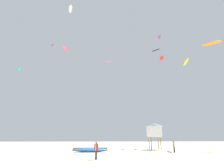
% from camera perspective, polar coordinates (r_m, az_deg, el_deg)
% --- Properties ---
extents(person_foreground, '(0.37, 0.53, 1.63)m').
position_cam_1_polar(person_foreground, '(18.78, -4.71, -18.64)').
color(person_foreground, '#2D2D33').
rests_on(person_foreground, ground).
extents(person_left, '(0.37, 0.42, 1.55)m').
position_cam_1_polar(person_left, '(27.31, 17.92, -16.97)').
color(person_left, '#2D2D33').
rests_on(person_left, ground).
extents(kite_grounded_near, '(5.06, 1.62, 0.61)m').
position_cam_1_polar(kite_grounded_near, '(27.31, -6.51, -18.87)').
color(kite_grounded_near, blue).
rests_on(kite_grounded_near, ground).
extents(lifeguard_tower, '(2.30, 2.30, 4.15)m').
position_cam_1_polar(lifeguard_tower, '(32.51, 12.39, -13.12)').
color(lifeguard_tower, '#8C704C').
rests_on(lifeguard_tower, ground).
extents(kite_aloft_0, '(1.52, 2.17, 0.44)m').
position_cam_1_polar(kite_aloft_0, '(57.39, -17.37, 11.00)').
color(kite_aloft_0, purple).
extents(kite_aloft_1, '(1.69, 3.52, 0.85)m').
position_cam_1_polar(kite_aloft_1, '(38.06, 21.14, 6.13)').
color(kite_aloft_1, yellow).
extents(kite_aloft_2, '(1.83, 2.54, 0.32)m').
position_cam_1_polar(kite_aloft_2, '(47.00, -25.85, 4.05)').
color(kite_aloft_2, '#19B29E').
extents(kite_aloft_3, '(2.18, 2.27, 0.60)m').
position_cam_1_polar(kite_aloft_3, '(54.02, 12.89, 9.77)').
color(kite_aloft_3, '#2D2D33').
extents(kite_aloft_4, '(2.41, 1.16, 0.24)m').
position_cam_1_polar(kite_aloft_4, '(53.90, -1.01, 6.68)').
color(kite_aloft_4, '#E5598C').
extents(kite_aloft_5, '(1.31, 2.79, 0.53)m').
position_cam_1_polar(kite_aloft_5, '(43.50, -12.25, 20.98)').
color(kite_aloft_5, white).
extents(kite_aloft_6, '(1.01, 2.16, 0.33)m').
position_cam_1_polar(kite_aloft_6, '(48.32, 13.90, 13.44)').
color(kite_aloft_6, purple).
extents(kite_aloft_7, '(3.69, 3.04, 0.51)m').
position_cam_1_polar(kite_aloft_7, '(43.40, 27.55, 10.72)').
color(kite_aloft_7, orange).
extents(kite_aloft_8, '(1.15, 2.83, 0.45)m').
position_cam_1_polar(kite_aloft_8, '(44.56, 14.56, 7.49)').
color(kite_aloft_8, red).
extents(kite_aloft_9, '(2.10, 4.12, 0.51)m').
position_cam_1_polar(kite_aloft_9, '(59.70, -13.62, 10.12)').
color(kite_aloft_9, '#E5598C').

